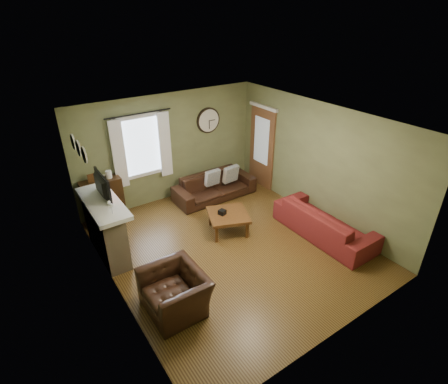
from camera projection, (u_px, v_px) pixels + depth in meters
floor at (231, 247)px, 7.08m from camera, size 4.60×5.20×0.00m
ceiling at (232, 122)px, 5.85m from camera, size 4.60×5.20×0.00m
wall_left at (109, 230)px, 5.33m from camera, size 0.00×5.20×2.60m
wall_right at (318, 162)px, 7.60m from camera, size 0.00×5.20×2.60m
wall_back at (169, 148)px, 8.36m from camera, size 4.60×0.00×2.60m
wall_front at (346, 267)px, 4.57m from camera, size 4.60×0.00×2.60m
fireplace at (106, 231)px, 6.62m from camera, size 0.40×1.40×1.10m
firebox at (118, 238)px, 6.83m from camera, size 0.04×0.60×0.55m
mantel at (102, 203)px, 6.35m from camera, size 0.58×1.60×0.08m
tv at (99, 189)px, 6.37m from camera, size 0.08×0.60×0.35m
tv_screen at (103, 185)px, 6.38m from camera, size 0.02×0.62×0.36m
medallion_left at (84, 155)px, 5.47m from camera, size 0.28×0.28×0.03m
medallion_mid at (78, 148)px, 5.72m from camera, size 0.28×0.28×0.03m
medallion_right at (73, 142)px, 5.98m from camera, size 0.28×0.28×0.03m
window_pane at (141, 146)px, 7.90m from camera, size 1.00×0.02×1.30m
curtain_rod at (139, 114)px, 7.46m from camera, size 0.03×0.03×1.50m
curtain_left at (119, 155)px, 7.58m from camera, size 0.28×0.04×1.55m
curtain_right at (165, 145)px, 8.12m from camera, size 0.28×0.04×1.55m
wall_clock at (209, 121)px, 8.63m from camera, size 0.64×0.06×0.64m
door at (262, 148)px, 9.05m from camera, size 0.05×0.90×2.10m
bookshelf at (103, 201)px, 7.71m from camera, size 0.85×0.36×1.01m
book at (99, 179)px, 7.62m from camera, size 0.27×0.27×0.02m
sofa_brown at (215, 186)px, 8.77m from camera, size 2.07×0.81×0.60m
pillow_left at (231, 174)px, 8.82m from camera, size 0.43×0.17×0.42m
pillow_right at (212, 178)px, 8.64m from camera, size 0.40×0.14×0.39m
sofa_red at (324, 222)px, 7.28m from camera, size 0.87×2.22×0.65m
armchair at (175, 292)px, 5.51m from camera, size 0.90×1.03×0.67m
coffee_table at (228, 222)px, 7.47m from camera, size 1.05×1.05×0.43m
tissue_box at (222, 216)px, 7.37m from camera, size 0.17×0.17×0.10m
wine_glass_a at (112, 209)px, 5.91m from camera, size 0.07×0.07×0.20m
wine_glass_b at (109, 206)px, 6.01m from camera, size 0.06×0.06×0.19m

